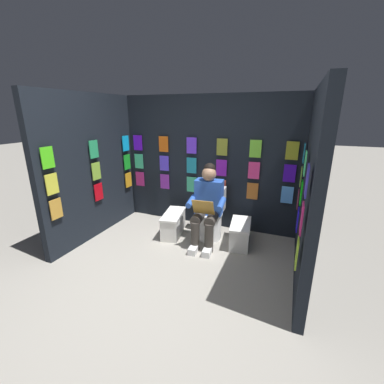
{
  "coord_description": "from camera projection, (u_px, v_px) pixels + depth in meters",
  "views": [
    {
      "loc": [
        -1.32,
        2.02,
        1.89
      ],
      "look_at": [
        -0.09,
        -1.06,
        0.85
      ],
      "focal_mm": 24.02,
      "sensor_mm": 36.0,
      "label": 1
    }
  ],
  "objects": [
    {
      "name": "display_wall_left",
      "position": [
        310.0,
        189.0,
        2.81
      ],
      "size": [
        0.14,
        1.93,
        2.16
      ],
      "color": "black",
      "rests_on": "ground"
    },
    {
      "name": "person_reading",
      "position": [
        207.0,
        205.0,
        3.71
      ],
      "size": [
        0.55,
        0.71,
        1.19
      ],
      "rotation": [
        0.0,
        0.0,
        0.08
      ],
      "color": "blue",
      "rests_on": "ground"
    },
    {
      "name": "display_wall_right",
      "position": [
        91.0,
        168.0,
        3.89
      ],
      "size": [
        0.14,
        1.93,
        2.16
      ],
      "color": "black",
      "rests_on": "ground"
    },
    {
      "name": "comic_longbox_near",
      "position": [
        240.0,
        234.0,
        3.78
      ],
      "size": [
        0.35,
        0.62,
        0.34
      ],
      "rotation": [
        0.0,
        0.0,
        0.13
      ],
      "color": "white",
      "rests_on": "ground"
    },
    {
      "name": "comic_longbox_far",
      "position": [
        173.0,
        223.0,
        4.1
      ],
      "size": [
        0.39,
        0.68,
        0.36
      ],
      "rotation": [
        0.0,
        0.0,
        0.19
      ],
      "color": "white",
      "rests_on": "ground"
    },
    {
      "name": "toilet",
      "position": [
        210.0,
        217.0,
        4.0
      ],
      "size": [
        0.42,
        0.57,
        0.77
      ],
      "rotation": [
        0.0,
        0.0,
        0.08
      ],
      "color": "white",
      "rests_on": "ground"
    },
    {
      "name": "ground_plane",
      "position": [
        149.0,
        292.0,
        2.82
      ],
      "size": [
        30.0,
        30.0,
        0.0
      ],
      "primitive_type": "plane",
      "color": "#9E998E"
    },
    {
      "name": "display_wall_back",
      "position": [
        208.0,
        163.0,
        4.25
      ],
      "size": [
        3.04,
        0.14,
        2.16
      ],
      "color": "black",
      "rests_on": "ground"
    }
  ]
}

